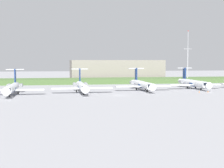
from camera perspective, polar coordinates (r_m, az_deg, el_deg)
The scene contains 10 objects.
ground_plane at distance 148.52m, azimuth -0.94°, elevation -0.78°, with size 500.00×500.00×0.00m, color #939399.
grass_berm at distance 184.09m, azimuth -2.63°, elevation 0.53°, with size 320.00×20.00×2.60m, color #4C6B38.
regional_jet_second at distance 127.23m, azimuth -16.40°, elevation -0.58°, with size 22.81×31.00×9.00m.
regional_jet_third at distance 130.01m, azimuth -5.08°, elevation -0.34°, with size 22.81×31.00×9.00m.
regional_jet_fourth at distance 140.40m, azimuth 5.05°, elevation -0.02°, with size 22.81×31.00×9.00m.
regional_jet_fifth at distance 152.36m, azimuth 13.46°, elevation 0.19°, with size 22.81×31.00×9.00m.
antenna_mast at distance 189.60m, azimuth 12.57°, elevation 3.70°, with size 4.40×0.50×28.48m.
distant_hangar at distance 212.63m, azimuth 0.59°, elevation 2.33°, with size 55.81×28.26×12.55m, color gray.
safety_cone_front_marker at distance 134.53m, azimuth 14.41°, elevation -1.27°, with size 0.44×0.44×0.55m, color orange.
safety_cone_mid_marker at distance 136.28m, azimuth 15.80°, elevation -1.23°, with size 0.44×0.44×0.55m, color orange.
Camera 1 is at (-22.26, -116.34, 12.16)m, focal length 54.54 mm.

